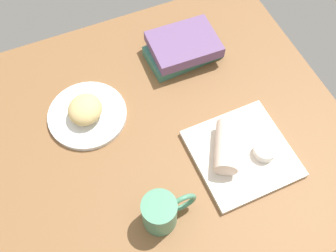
{
  "coord_description": "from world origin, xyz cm",
  "views": [
    {
      "loc": [
        13.43,
        48.52,
        97.22
      ],
      "look_at": [
        -6.91,
        0.71,
        7.0
      ],
      "focal_mm": 41.99,
      "sensor_mm": 36.0,
      "label": 1
    }
  ],
  "objects_px": {
    "round_plate": "(87,115)",
    "breakfast_wrap": "(227,146)",
    "book_stack": "(183,48)",
    "coffee_mug": "(161,212)",
    "scone_pastry": "(85,109)",
    "sauce_cup": "(265,151)",
    "square_plate": "(242,154)"
  },
  "relations": [
    {
      "from": "coffee_mug",
      "to": "sauce_cup",
      "type": "bearing_deg",
      "value": -170.47
    },
    {
      "from": "square_plate",
      "to": "scone_pastry",
      "type": "bearing_deg",
      "value": -38.48
    },
    {
      "from": "round_plate",
      "to": "scone_pastry",
      "type": "relative_size",
      "value": 2.22
    },
    {
      "from": "sauce_cup",
      "to": "breakfast_wrap",
      "type": "relative_size",
      "value": 0.43
    },
    {
      "from": "round_plate",
      "to": "book_stack",
      "type": "distance_m",
      "value": 0.35
    },
    {
      "from": "round_plate",
      "to": "scone_pastry",
      "type": "xyz_separation_m",
      "value": [
        0.0,
        0.0,
        0.04
      ]
    },
    {
      "from": "breakfast_wrap",
      "to": "coffee_mug",
      "type": "distance_m",
      "value": 0.24
    },
    {
      "from": "breakfast_wrap",
      "to": "coffee_mug",
      "type": "xyz_separation_m",
      "value": [
        0.22,
        0.09,
        0.01
      ]
    },
    {
      "from": "square_plate",
      "to": "breakfast_wrap",
      "type": "relative_size",
      "value": 1.8
    },
    {
      "from": "square_plate",
      "to": "book_stack",
      "type": "bearing_deg",
      "value": -89.38
    },
    {
      "from": "coffee_mug",
      "to": "square_plate",
      "type": "bearing_deg",
      "value": -163.73
    },
    {
      "from": "square_plate",
      "to": "coffee_mug",
      "type": "bearing_deg",
      "value": 16.27
    },
    {
      "from": "scone_pastry",
      "to": "book_stack",
      "type": "xyz_separation_m",
      "value": [
        -0.33,
        -0.1,
        -0.01
      ]
    },
    {
      "from": "sauce_cup",
      "to": "coffee_mug",
      "type": "bearing_deg",
      "value": 9.53
    },
    {
      "from": "round_plate",
      "to": "breakfast_wrap",
      "type": "xyz_separation_m",
      "value": [
        -0.3,
        0.25,
        0.04
      ]
    },
    {
      "from": "book_stack",
      "to": "coffee_mug",
      "type": "bearing_deg",
      "value": 60.05
    },
    {
      "from": "scone_pastry",
      "to": "sauce_cup",
      "type": "xyz_separation_m",
      "value": [
        -0.39,
        0.29,
        -0.01
      ]
    },
    {
      "from": "sauce_cup",
      "to": "breakfast_wrap",
      "type": "xyz_separation_m",
      "value": [
        0.09,
        -0.04,
        0.02
      ]
    },
    {
      "from": "scone_pastry",
      "to": "square_plate",
      "type": "bearing_deg",
      "value": 141.52
    },
    {
      "from": "breakfast_wrap",
      "to": "square_plate",
      "type": "bearing_deg",
      "value": 4.19
    },
    {
      "from": "square_plate",
      "to": "sauce_cup",
      "type": "height_order",
      "value": "sauce_cup"
    },
    {
      "from": "breakfast_wrap",
      "to": "book_stack",
      "type": "xyz_separation_m",
      "value": [
        -0.04,
        -0.35,
        -0.01
      ]
    },
    {
      "from": "book_stack",
      "to": "scone_pastry",
      "type": "bearing_deg",
      "value": 16.34
    },
    {
      "from": "round_plate",
      "to": "breakfast_wrap",
      "type": "height_order",
      "value": "breakfast_wrap"
    },
    {
      "from": "book_stack",
      "to": "sauce_cup",
      "type": "bearing_deg",
      "value": 97.87
    },
    {
      "from": "round_plate",
      "to": "coffee_mug",
      "type": "bearing_deg",
      "value": 102.57
    },
    {
      "from": "breakfast_wrap",
      "to": "book_stack",
      "type": "height_order",
      "value": "breakfast_wrap"
    },
    {
      "from": "scone_pastry",
      "to": "square_plate",
      "type": "xyz_separation_m",
      "value": [
        -0.34,
        0.27,
        -0.03
      ]
    },
    {
      "from": "scone_pastry",
      "to": "book_stack",
      "type": "relative_size",
      "value": 0.44
    },
    {
      "from": "sauce_cup",
      "to": "book_stack",
      "type": "relative_size",
      "value": 0.26
    },
    {
      "from": "scone_pastry",
      "to": "coffee_mug",
      "type": "xyz_separation_m",
      "value": [
        -0.08,
        0.34,
        0.01
      ]
    },
    {
      "from": "scone_pastry",
      "to": "square_plate",
      "type": "height_order",
      "value": "scone_pastry"
    }
  ]
}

